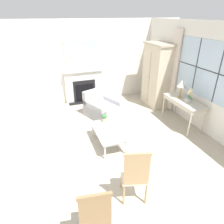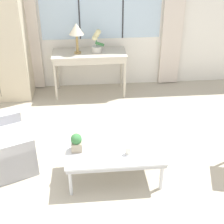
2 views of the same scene
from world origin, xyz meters
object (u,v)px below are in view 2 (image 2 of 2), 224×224
console_table (89,57)px  coffee_table (114,153)px  table_lamp (76,30)px  potted_orchid (97,43)px  potted_plant_small (77,142)px  pillar_candle (128,151)px

console_table → coffee_table: 2.36m
table_lamp → potted_orchid: (0.34, 0.03, -0.24)m
console_table → potted_orchid: 0.29m
coffee_table → potted_orchid: bearing=92.0°
coffee_table → potted_plant_small: bearing=175.0°
coffee_table → console_table: bearing=95.3°
table_lamp → coffee_table: table_lamp is taller
console_table → coffee_table: size_ratio=1.13×
potted_orchid → potted_plant_small: size_ratio=1.79×
table_lamp → pillar_candle: table_lamp is taller
potted_plant_small → pillar_candle: size_ratio=1.96×
table_lamp → potted_orchid: table_lamp is taller
table_lamp → coffee_table: 2.48m
console_table → potted_orchid: (0.14, 0.01, 0.25)m
console_table → potted_plant_small: 2.31m
console_table → pillar_candle: (0.37, -2.42, -0.24)m
potted_plant_small → coffee_table: bearing=-5.0°
pillar_candle → coffee_table: bearing=149.1°
potted_orchid → console_table: bearing=-175.8°
console_table → pillar_candle: 2.46m
console_table → coffee_table: bearing=-84.7°
console_table → pillar_candle: console_table is taller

